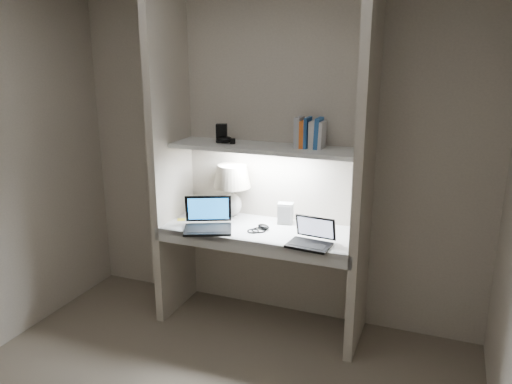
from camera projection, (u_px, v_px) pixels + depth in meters
The scene contains 17 objects.
back_wall at pixel (274, 157), 3.77m from camera, with size 3.20×0.01×2.50m, color beige.
alcove_panel_left at pixel (171, 157), 3.78m from camera, with size 0.06×0.55×2.50m, color beige.
alcove_panel_right at pixel (365, 173), 3.27m from camera, with size 0.06×0.55×2.50m, color beige.
desk at pixel (261, 231), 3.66m from camera, with size 1.40×0.55×0.04m, color white.
desk_apron at pixel (247, 247), 3.44m from camera, with size 1.46×0.03×0.10m, color silver.
shelf at pixel (265, 148), 3.59m from camera, with size 1.40×0.36×0.03m, color silver.
strip_light at pixel (265, 151), 3.59m from camera, with size 0.60×0.04×0.01m, color white.
table_lamp at pixel (232, 182), 3.82m from camera, with size 0.29×0.29×0.42m.
laptop_main at pixel (208, 222), 3.64m from camera, with size 0.43×0.41×0.23m.
laptop_netbook at pixel (311, 239), 3.34m from camera, with size 0.30×0.27×0.18m.
speaker at pixel (286, 213), 3.74m from camera, with size 0.11×0.08×0.16m, color silver.
mouse at pixel (263, 227), 3.64m from camera, with size 0.10×0.06×0.04m, color black.
cable_coil at pixel (259, 230), 3.60m from camera, with size 0.11×0.11×0.01m, color black.
sticky_note at pixel (181, 220), 3.84m from camera, with size 0.06×0.06×0.00m, color yellow.
book_row at pixel (310, 133), 3.49m from camera, with size 0.20×0.14×0.21m.
shelf_box at pixel (222, 133), 3.72m from camera, with size 0.08×0.06×0.14m, color black.
shelf_gadget at pixel (224, 139), 3.68m from camera, with size 0.13×0.09×0.05m, color black.
Camera 1 is at (1.22, -2.00, 2.02)m, focal length 35.00 mm.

